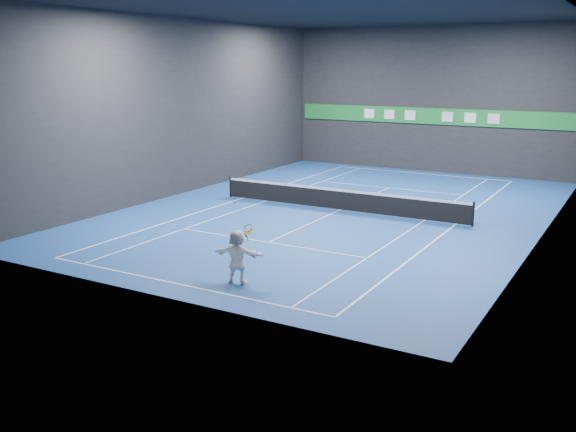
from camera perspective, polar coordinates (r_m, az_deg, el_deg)
The scene contains 20 objects.
ground at distance 30.18m, azimuth 4.59°, elevation 0.52°, with size 26.00×26.00×0.00m, color #1B4597.
ceiling at distance 29.52m, azimuth 4.93°, elevation 17.81°, with size 26.00×26.00×0.00m, color black.
wall_back at distance 41.63m, azimuth 12.50°, elevation 10.05°, with size 18.00×0.10×9.00m, color black.
wall_front at distance 18.62m, azimuth -12.60°, elevation 6.27°, with size 18.00×0.10×9.00m, color black.
wall_left at distance 34.30m, azimuth -9.18°, elevation 9.54°, with size 0.10×26.00×9.00m, color black.
wall_right at distance 26.97m, azimuth 22.50°, elevation 7.70°, with size 0.10×26.00×9.00m, color black.
baseline_near at distance 20.45m, azimuth -9.87°, elevation -5.94°, with size 10.98×0.08×0.01m, color white.
baseline_far at distance 41.06m, azimuth 11.72°, elevation 3.73°, with size 10.98×0.08×0.01m, color white.
sideline_doubles_left at distance 32.83m, azimuth -4.10°, elevation 1.58°, with size 0.08×23.78×0.01m, color white.
sideline_doubles_right at distance 28.36m, azimuth 14.67°, elevation -0.72°, with size 0.08×23.78×0.01m, color white.
sideline_singles_left at distance 32.10m, azimuth -2.05°, elevation 1.34°, with size 0.06×23.78×0.01m, color white.
sideline_singles_right at distance 28.73m, azimuth 12.02°, elevation -0.39°, with size 0.06×23.78×0.01m, color white.
service_line_near at distance 24.71m, azimuth -1.77°, elevation -2.35°, with size 8.23×0.06×0.01m, color white.
service_line_far at distance 35.96m, azimuth 8.96°, elevation 2.49°, with size 8.23×0.06×0.01m, color white.
center_service_line at distance 30.18m, azimuth 4.59°, elevation 0.52°, with size 0.06×12.80×0.01m, color white.
player at distance 20.03m, azimuth -4.54°, elevation -3.61°, with size 1.60×0.51×1.72m, color white.
tennis_ball at distance 19.83m, azimuth -4.76°, elevation 1.23°, with size 0.07×0.07×0.07m, color #D0F128.
tennis_net at distance 30.07m, azimuth 4.61°, elevation 1.52°, with size 12.50×0.10×1.07m.
sponsor_banner at distance 41.63m, azimuth 12.40°, elevation 8.68°, with size 17.64×0.11×1.00m.
tennis_racket at distance 19.62m, azimuth -3.59°, elevation -1.26°, with size 0.43×0.33×0.59m.
Camera 1 is at (12.46, -26.66, 6.71)m, focal length 40.00 mm.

